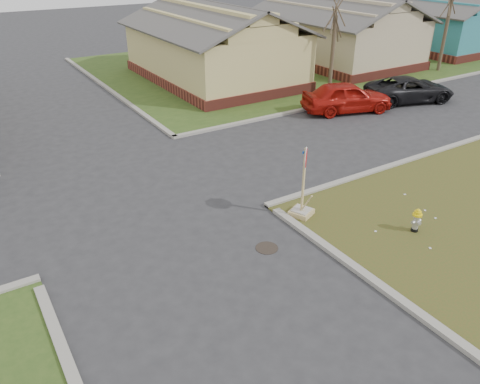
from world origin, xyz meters
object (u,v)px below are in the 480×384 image
fire_hydrant (417,219)px  dark_pickup (410,89)px  red_sedan (347,97)px  stop_sign (302,201)px

fire_hydrant → dark_pickup: size_ratio=0.16×
red_sedan → fire_hydrant: bearing=164.7°
fire_hydrant → dark_pickup: (10.40, 9.05, 0.20)m
stop_sign → red_sedan: bearing=15.5°
fire_hydrant → dark_pickup: 13.79m
fire_hydrant → stop_sign: size_ratio=0.33×
stop_sign → red_sedan: stop_sign is taller
stop_sign → red_sedan: (8.46, 6.98, 0.22)m
red_sedan → stop_sign: bearing=147.4°
fire_hydrant → dark_pickup: bearing=45.8°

